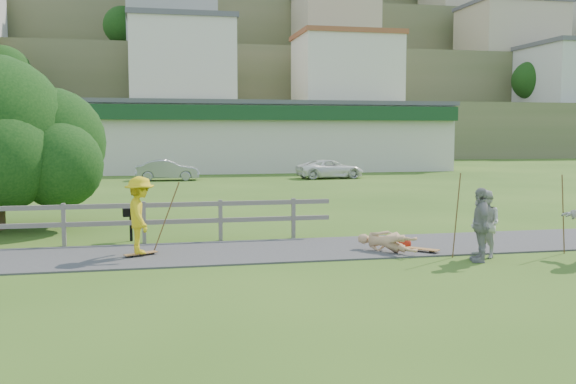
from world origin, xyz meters
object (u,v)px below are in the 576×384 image
spectator_b (480,225)px  car_silver (168,170)px  car_white (330,169)px  skater_rider (140,219)px  bbq (131,225)px  skater_fallen (387,242)px  spectator_a (485,224)px

spectator_b → car_silver: (-6.31, 25.97, -0.22)m
car_silver → car_white: (9.98, -0.44, -0.03)m
skater_rider → bbq: bearing=-0.8°
skater_rider → car_silver: skater_rider is taller
car_silver → skater_fallen: bearing=-166.1°
spectator_b → bbq: 8.94m
spectator_b → skater_rider: bearing=-88.4°
spectator_a → car_white: size_ratio=0.38×
skater_fallen → skater_rider: bearing=134.0°
skater_rider → spectator_b: 7.75m
spectator_a → bbq: 9.05m
spectator_a → car_white: spectator_a is taller
spectator_b → bbq: (-7.76, 4.41, -0.39)m
skater_rider → car_white: bearing=-33.3°
car_white → spectator_b: bearing=165.8°
spectator_a → car_silver: (-6.65, 25.57, -0.17)m
spectator_a → car_silver: bearing=-176.2°
car_silver → bbq: (-1.46, -21.56, -0.17)m
skater_fallen → spectator_a: bearing=-63.6°
skater_rider → skater_fallen: size_ratio=1.17×
skater_rider → car_silver: bearing=-10.7°
skater_fallen → car_silver: size_ratio=0.41×
spectator_b → bbq: bearing=-102.5°
car_white → bbq: size_ratio=4.74×
spectator_a → skater_fallen: bearing=-125.6°
spectator_b → car_silver: bearing=-149.3°
skater_rider → bbq: 2.40m
spectator_b → car_white: (3.67, 25.53, -0.25)m
bbq → car_white: bearing=55.2°
spectator_b → car_white: 25.80m
skater_fallen → car_white: bearing=38.7°
skater_fallen → spectator_a: (2.04, -0.94, 0.51)m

